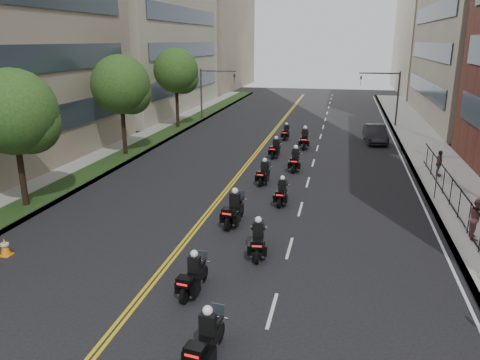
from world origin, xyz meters
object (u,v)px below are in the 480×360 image
Objects in this scene: motorcycle_3 at (258,241)px; motorcycle_7 at (295,161)px; pedestrian_c at (439,163)px; traffic_cone at (5,247)px; motorcycle_9 at (305,140)px; motorcycle_10 at (286,133)px; parked_sedan at (375,134)px; motorcycle_1 at (206,341)px; motorcycle_4 at (234,211)px; pedestrian_b at (477,218)px; motorcycle_2 at (193,277)px; motorcycle_5 at (282,193)px; motorcycle_6 at (264,174)px; motorcycle_8 at (275,149)px.

motorcycle_7 is at bearing 81.84° from motorcycle_3.
traffic_cone is at bearing 151.72° from pedestrian_c.
motorcycle_9 reaches higher than motorcycle_10.
parked_sedan is (5.86, 3.70, 0.02)m from motorcycle_9.
motorcycle_10 is (-1.59, 30.89, -0.06)m from motorcycle_1.
motorcycle_7 is at bearing 96.28° from motorcycle_1.
motorcycle_1 is 10.17m from motorcycle_4.
motorcycle_3 is 0.89× the size of motorcycle_9.
pedestrian_c is (11.16, 10.67, 0.27)m from motorcycle_4.
pedestrian_b is (9.10, -10.09, 0.39)m from motorcycle_7.
motorcycle_2 reaches higher than motorcycle_5.
motorcycle_10 is 1.23× the size of pedestrian_c.
parked_sedan is 21.09m from pedestrian_b.
motorcycle_5 is 7.02m from motorcycle_7.
motorcycle_2 is 0.99× the size of motorcycle_6.
motorcycle_4 is at bearing 97.19° from motorcycle_2.
motorcycle_1 is 13.54m from motorcycle_5.
motorcycle_9 is 1.22× the size of motorcycle_10.
pedestrian_c reaches higher than motorcycle_1.
motorcycle_8 is at bearing 66.20° from traffic_cone.
motorcycle_1 is 2.98× the size of traffic_cone.
motorcycle_9 is at bearing 81.92° from motorcycle_3.
pedestrian_c reaches higher than traffic_cone.
traffic_cone is (-19.72, -16.04, -0.62)m from pedestrian_c.
traffic_cone is at bearing 178.60° from motorcycle_2.
motorcycle_8 is (-0.07, 20.62, 0.01)m from motorcycle_2.
pedestrian_c is (3.39, -10.60, 0.23)m from parked_sedan.
motorcycle_8 is at bearing -119.58° from motorcycle_9.
pedestrian_b reaches higher than traffic_cone.
traffic_cone is at bearing -175.23° from motorcycle_3.
motorcycle_6 is at bearing -80.31° from motorcycle_8.
motorcycle_3 is at bearing 95.58° from motorcycle_1.
pedestrian_c is (11.10, 17.26, 0.36)m from motorcycle_2.
motorcycle_4 is 10.98m from pedestrian_b.
motorcycle_1 is at bearing 177.74° from pedestrian_c.
pedestrian_b is (9.06, -17.14, 0.35)m from motorcycle_9.
motorcycle_3 is 1.34× the size of pedestrian_c.
motorcycle_7 is (0.31, 20.56, 0.04)m from motorcycle_1.
parked_sedan is at bearing 50.25° from motorcycle_8.
parked_sedan is (6.02, 24.37, 0.10)m from motorcycle_3.
pedestrian_c reaches higher than motorcycle_7.
motorcycle_5 reaches higher than parked_sedan.
motorcycle_9 is (1.62, 10.54, 0.10)m from motorcycle_6.
motorcycle_6 is at bearing -123.28° from parked_sedan.
motorcycle_9 is at bearing 75.89° from pedestrian_c.
motorcycle_5 is 0.85× the size of motorcycle_9.
motorcycle_7 is 12.27m from parked_sedan.
motorcycle_3 is 3.56m from motorcycle_4.
motorcycle_2 is 0.99× the size of motorcycle_8.
motorcycle_6 is at bearing 114.77° from motorcycle_5.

